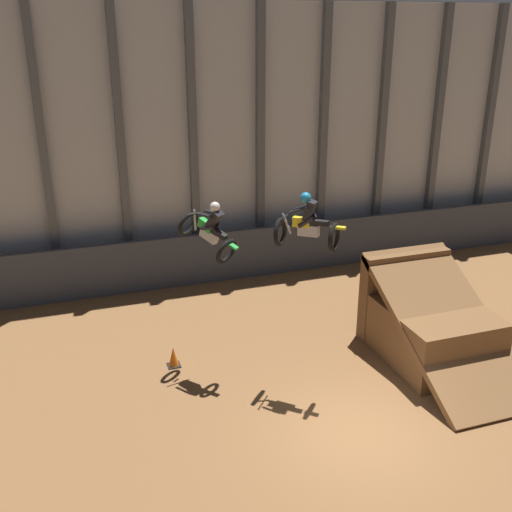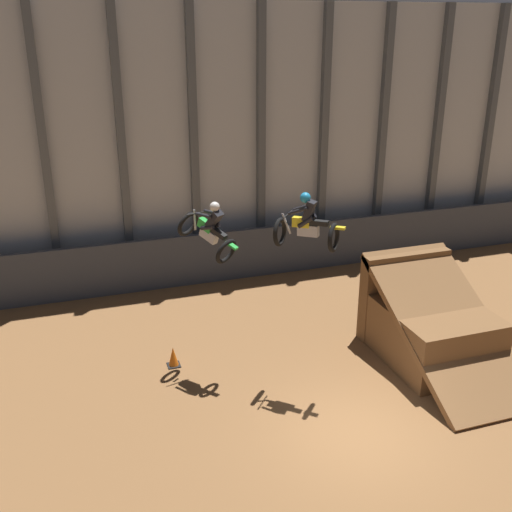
# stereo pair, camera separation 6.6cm
# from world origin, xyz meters

# --- Properties ---
(ground_plane) EXTENTS (60.00, 60.00, 0.00)m
(ground_plane) POSITION_xyz_m (0.00, 0.00, 0.00)
(ground_plane) COLOR brown
(arena_back_wall) EXTENTS (32.00, 0.40, 9.81)m
(arena_back_wall) POSITION_xyz_m (0.00, 10.85, 4.91)
(arena_back_wall) COLOR #ADB2B7
(arena_back_wall) RESTS_ON ground_plane
(lower_barrier) EXTENTS (31.36, 0.20, 1.90)m
(lower_barrier) POSITION_xyz_m (0.00, 9.87, 0.95)
(lower_barrier) COLOR #383D47
(lower_barrier) RESTS_ON ground_plane
(dirt_ramp) EXTENTS (2.77, 5.08, 2.86)m
(dirt_ramp) POSITION_xyz_m (3.59, 2.73, 0.97)
(dirt_ramp) COLOR brown
(dirt_ramp) RESTS_ON ground_plane
(rider_bike_left_air) EXTENTS (1.54, 1.79, 1.66)m
(rider_bike_left_air) POSITION_xyz_m (-2.42, 4.11, 4.01)
(rider_bike_left_air) COLOR black
(rider_bike_right_air) EXTENTS (1.63, 1.57, 1.46)m
(rider_bike_right_air) POSITION_xyz_m (-0.34, 2.56, 4.40)
(rider_bike_right_air) COLOR black
(traffic_cone_near_ramp) EXTENTS (0.36, 0.36, 0.58)m
(traffic_cone_near_ramp) POSITION_xyz_m (-3.49, 4.40, 0.28)
(traffic_cone_near_ramp) COLOR black
(traffic_cone_near_ramp) RESTS_ON ground_plane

